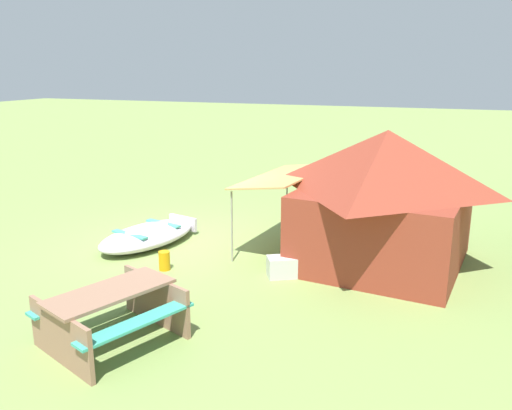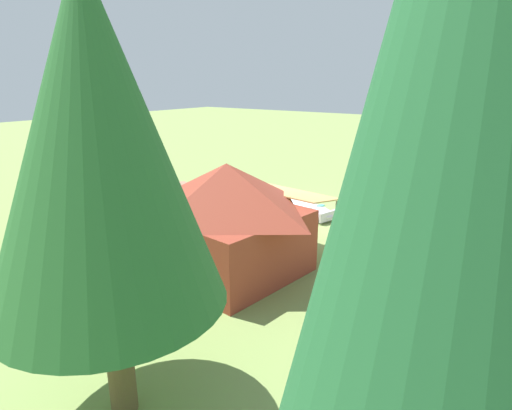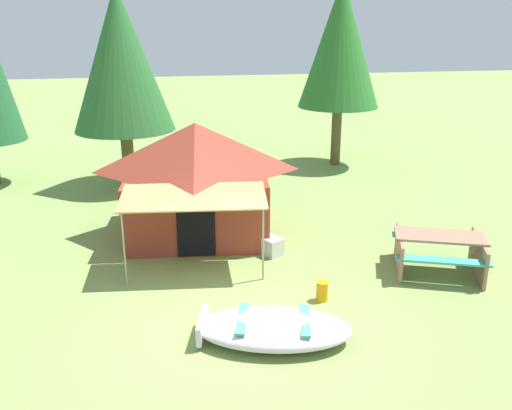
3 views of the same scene
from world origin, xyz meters
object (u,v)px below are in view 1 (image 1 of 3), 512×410
Objects in this scene: picnic_table at (111,310)px; cooler_box at (283,267)px; beached_rowboat at (148,235)px; canvas_cabin_tent at (384,196)px; fuel_can at (164,261)px.

picnic_table is 3.28m from cooler_box.
beached_rowboat is 4.78m from canvas_cabin_tent.
beached_rowboat reaches higher than fuel_can.
cooler_box is 2.14m from fuel_can.
canvas_cabin_tent reaches higher than cooler_box.
beached_rowboat is 7.34× the size of fuel_can.
beached_rowboat is 3.98m from picnic_table.
picnic_table is (4.26, -2.89, -0.82)m from canvas_cabin_tent.
beached_rowboat is at bearing -81.53° from canvas_cabin_tent.
canvas_cabin_tent reaches higher than fuel_can.
fuel_can is at bearing -63.55° from canvas_cabin_tent.
picnic_table reaches higher than fuel_can.
beached_rowboat is 3.18m from cooler_box.
beached_rowboat is at bearing -136.61° from fuel_can.
cooler_box is at bearing 78.60° from beached_rowboat.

